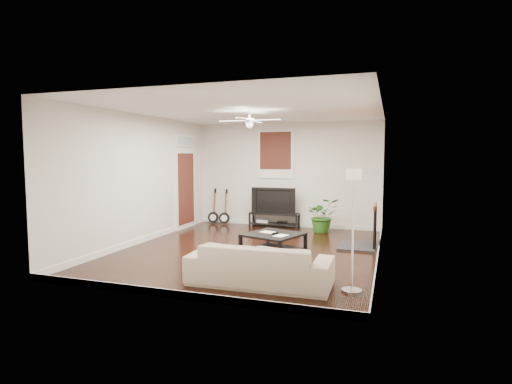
{
  "coord_description": "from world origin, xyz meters",
  "views": [
    {
      "loc": [
        2.68,
        -7.66,
        1.89
      ],
      "look_at": [
        0.0,
        0.4,
        1.15
      ],
      "focal_mm": 28.57,
      "sensor_mm": 36.0,
      "label": 1
    }
  ],
  "objects": [
    {
      "name": "tv",
      "position": [
        -0.28,
        2.8,
        0.72
      ],
      "size": [
        1.2,
        0.16,
        0.69
      ],
      "primitive_type": "imported",
      "color": "black",
      "rests_on": "tv_stand"
    },
    {
      "name": "window_back",
      "position": [
        -0.3,
        2.97,
        1.95
      ],
      "size": [
        1.0,
        0.06,
        1.3
      ],
      "primitive_type": "cube",
      "color": "#35150E",
      "rests_on": "wall_back"
    },
    {
      "name": "fireplace",
      "position": [
        2.2,
        1.0,
        0.46
      ],
      "size": [
        0.8,
        1.1,
        0.92
      ],
      "primitive_type": "cube",
      "color": "black",
      "rests_on": "floor"
    },
    {
      "name": "sofa",
      "position": [
        0.87,
        -2.05,
        0.31
      ],
      "size": [
        2.14,
        0.87,
        0.62
      ],
      "primitive_type": "imported",
      "rotation": [
        0.0,
        0.0,
        3.16
      ],
      "color": "#C8B796",
      "rests_on": "floor"
    },
    {
      "name": "room",
      "position": [
        0.0,
        0.0,
        1.4
      ],
      "size": [
        5.01,
        6.01,
        2.81
      ],
      "color": "black",
      "rests_on": "ground"
    },
    {
      "name": "tv_stand",
      "position": [
        -0.28,
        2.78,
        0.19
      ],
      "size": [
        1.34,
        0.36,
        0.38
      ],
      "primitive_type": "cube",
      "color": "black",
      "rests_on": "floor"
    },
    {
      "name": "ceiling_fan",
      "position": [
        0.0,
        0.0,
        2.6
      ],
      "size": [
        1.24,
        1.24,
        0.32
      ],
      "primitive_type": null,
      "color": "white",
      "rests_on": "ceiling"
    },
    {
      "name": "guitar_right",
      "position": [
        -1.7,
        2.72,
        0.5
      ],
      "size": [
        0.34,
        0.27,
        0.99
      ],
      "primitive_type": null,
      "rotation": [
        0.0,
        0.0,
        0.2
      ],
      "color": "black",
      "rests_on": "floor"
    },
    {
      "name": "coffee_table",
      "position": [
        0.55,
        -0.18,
        0.2
      ],
      "size": [
        1.22,
        1.22,
        0.4
      ],
      "primitive_type": "cube",
      "rotation": [
        0.0,
        0.0,
        -0.33
      ],
      "color": "black",
      "rests_on": "floor"
    },
    {
      "name": "guitar_left",
      "position": [
        -2.05,
        2.75,
        0.5
      ],
      "size": [
        0.33,
        0.24,
        0.99
      ],
      "primitive_type": null,
      "rotation": [
        0.0,
        0.0,
        0.09
      ],
      "color": "black",
      "rests_on": "floor"
    },
    {
      "name": "door_left",
      "position": [
        -2.46,
        1.9,
        1.25
      ],
      "size": [
        0.08,
        1.0,
        2.5
      ],
      "primitive_type": "cube",
      "color": "white",
      "rests_on": "wall_left"
    },
    {
      "name": "brick_accent",
      "position": [
        2.49,
        1.0,
        1.4
      ],
      "size": [
        0.02,
        2.2,
        2.8
      ],
      "primitive_type": "cube",
      "color": "brown",
      "rests_on": "floor"
    },
    {
      "name": "potted_plant",
      "position": [
        1.09,
        2.36,
        0.44
      ],
      "size": [
        0.99,
        0.94,
        0.87
      ],
      "primitive_type": "imported",
      "rotation": [
        0.0,
        0.0,
        0.42
      ],
      "color": "#265F1B",
      "rests_on": "floor"
    },
    {
      "name": "floor_lamp",
      "position": [
        2.2,
        -1.95,
        0.87
      ],
      "size": [
        0.29,
        0.29,
        1.73
      ],
      "primitive_type": null,
      "rotation": [
        0.0,
        0.0,
        0.02
      ],
      "color": "silver",
      "rests_on": "floor"
    }
  ]
}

